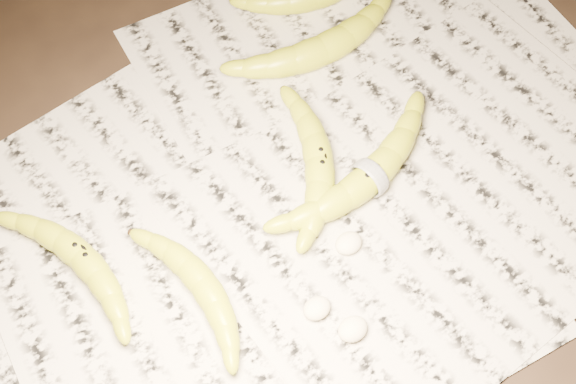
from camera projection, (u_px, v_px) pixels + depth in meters
ground at (307, 203)px, 0.95m from camera, size 3.00×3.00×0.00m
newspaper_patch at (287, 196)px, 0.95m from camera, size 0.90×0.70×0.01m
banana_left_a at (81, 256)px, 0.88m from camera, size 0.09×0.20×0.03m
banana_left_b at (203, 283)px, 0.87m from camera, size 0.05×0.17×0.03m
banana_center at (319, 162)px, 0.94m from camera, size 0.15×0.20×0.04m
banana_taped at (370, 176)px, 0.93m from camera, size 0.24×0.10×0.04m
banana_upper_a at (321, 48)px, 1.03m from camera, size 0.22×0.09×0.04m
measuring_tape at (370, 176)px, 0.93m from camera, size 0.01×0.05×0.05m
flesh_chunk_a at (317, 307)px, 0.86m from camera, size 0.03×0.03×0.02m
flesh_chunk_b at (353, 328)px, 0.85m from camera, size 0.03×0.03×0.02m
flesh_chunk_c at (349, 242)px, 0.90m from camera, size 0.03×0.03×0.02m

